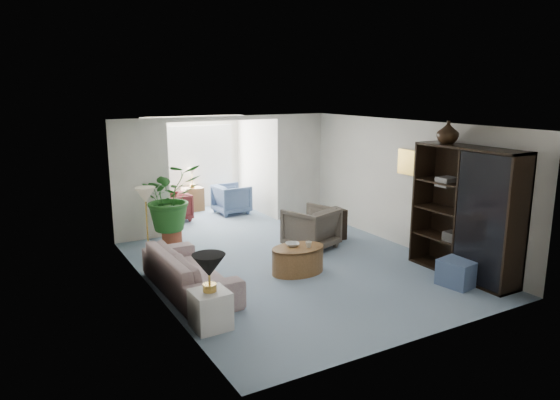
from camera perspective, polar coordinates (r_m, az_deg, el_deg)
floor at (r=9.04m, az=1.90°, el=-7.55°), size 6.00×6.00×0.00m
sunroom_floor at (r=12.56m, az=-7.92°, el=-1.90°), size 2.60×2.60×0.00m
back_pier_left at (r=10.70m, az=-15.39°, el=2.11°), size 1.20×0.12×2.50m
back_pier_right at (r=12.18m, az=2.19°, el=3.77°), size 1.20×0.12×2.50m
back_header at (r=11.18m, az=-6.17°, el=9.11°), size 2.60×0.12×0.10m
window_pane at (r=13.29m, az=-9.85°, el=4.98°), size 2.20×0.02×1.50m
window_blinds at (r=13.26m, az=-9.80°, el=4.97°), size 2.20×0.02×1.50m
framed_picture at (r=10.03m, az=14.38°, el=4.10°), size 0.04×0.50×0.40m
sofa at (r=8.07m, az=-10.13°, el=-7.81°), size 0.90×2.22×0.64m
end_table at (r=6.86m, az=-7.82°, el=-12.09°), size 0.48×0.48×0.51m
table_lamp at (r=6.63m, az=-7.98°, el=-7.31°), size 0.44×0.44×0.30m
floor_lamp at (r=9.23m, az=-14.88°, el=0.53°), size 0.36×0.36×0.28m
coffee_table at (r=8.72m, az=2.02°, el=-6.73°), size 1.21×1.21×0.45m
coffee_bowl at (r=8.70m, az=1.40°, el=-5.01°), size 0.30×0.30×0.06m
coffee_cup at (r=8.63m, az=3.23°, el=-5.02°), size 0.14×0.14×0.10m
wingback_chair at (r=9.99m, az=3.49°, el=-3.12°), size 1.11×1.13×0.82m
side_table_dark at (r=10.64m, az=5.76°, el=-2.71°), size 0.54×0.44×0.63m
entertainment_cabinet at (r=8.91m, az=20.14°, el=-1.31°), size 0.52×1.96×2.18m
cabinet_urn at (r=9.04m, az=18.33°, el=7.24°), size 0.37×0.37×0.38m
ottoman at (r=8.68m, az=19.39°, el=-7.68°), size 0.60×0.60×0.42m
plant_pot at (r=10.44m, az=-12.02°, el=-4.12°), size 0.40×0.40×0.32m
house_plant at (r=10.24m, az=-12.23°, el=0.35°), size 1.21×1.05×1.34m
sunroom_chair_blue at (r=12.79m, az=-5.46°, el=0.12°), size 0.84×0.82×0.73m
sunroom_chair_maroon at (r=12.27m, az=-11.85°, el=-0.80°), size 0.76×0.74×0.66m
sunroom_table at (r=13.21m, az=-9.76°, el=0.09°), size 0.51×0.40×0.60m
shelf_clutter at (r=8.81m, az=20.44°, el=-1.47°), size 0.30×1.13×1.06m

